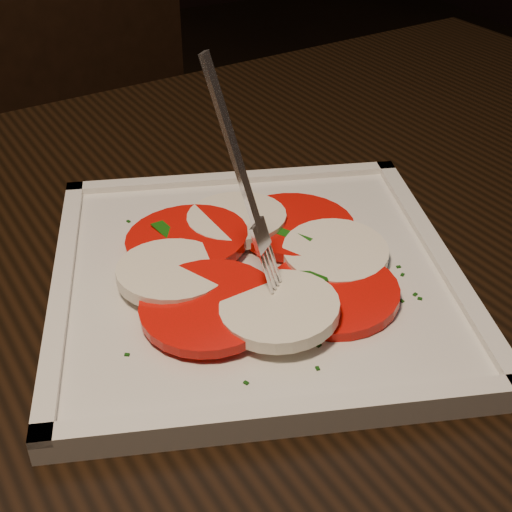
# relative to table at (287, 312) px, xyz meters

# --- Properties ---
(table) EXTENTS (1.28, 0.93, 0.75)m
(table) POSITION_rel_table_xyz_m (0.00, 0.00, 0.00)
(table) COLOR black
(table) RESTS_ON ground
(chair) EXTENTS (0.50, 0.50, 0.93)m
(chair) POSITION_rel_table_xyz_m (-0.00, 0.66, -0.12)
(chair) COLOR black
(chair) RESTS_ON ground
(plate) EXTENTS (0.40, 0.40, 0.01)m
(plate) POSITION_rel_table_xyz_m (-0.06, -0.07, 0.11)
(plate) COLOR silver
(plate) RESTS_ON table
(caprese_salad) EXTENTS (0.24, 0.24, 0.03)m
(caprese_salad) POSITION_rel_table_xyz_m (-0.06, -0.07, 0.12)
(caprese_salad) COLOR red
(caprese_salad) RESTS_ON plate
(fork) EXTENTS (0.05, 0.06, 0.17)m
(fork) POSITION_rel_table_xyz_m (-0.09, -0.09, 0.22)
(fork) COLOR white
(fork) RESTS_ON caprese_salad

